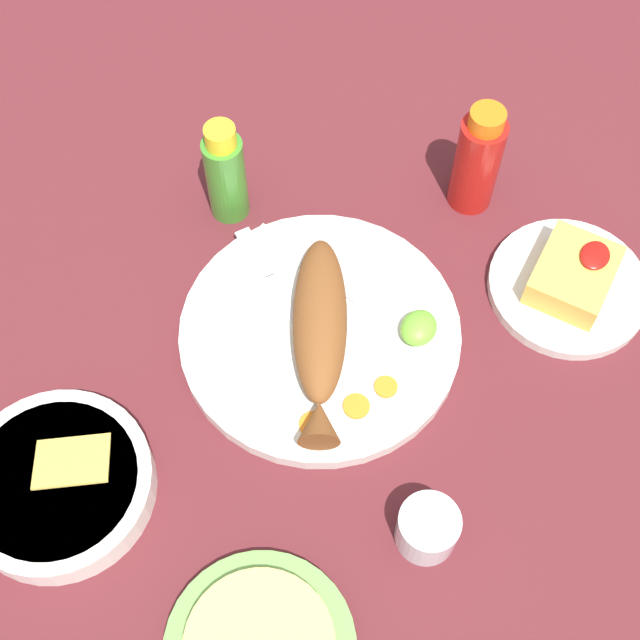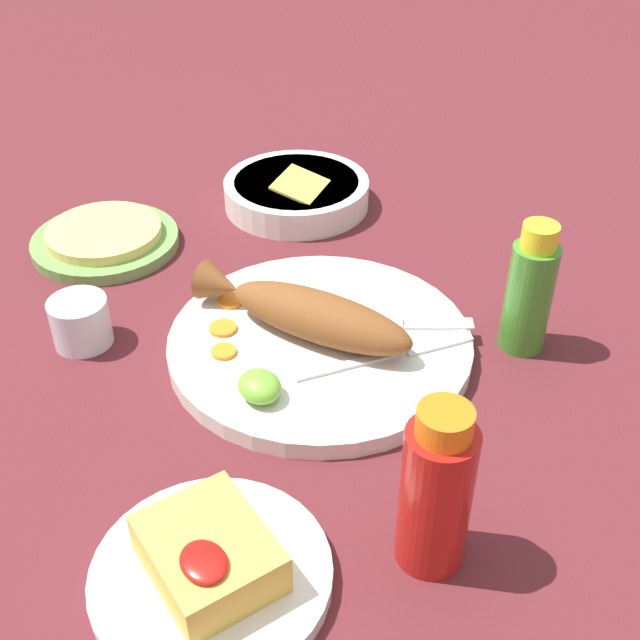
# 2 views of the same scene
# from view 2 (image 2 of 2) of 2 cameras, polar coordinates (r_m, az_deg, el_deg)

# --- Properties ---
(ground_plane) EXTENTS (4.00, 4.00, 0.00)m
(ground_plane) POSITION_cam_2_polar(r_m,az_deg,el_deg) (0.80, -0.00, -2.19)
(ground_plane) COLOR #561E23
(main_plate) EXTENTS (0.30, 0.30, 0.02)m
(main_plate) POSITION_cam_2_polar(r_m,az_deg,el_deg) (0.80, -0.00, -1.68)
(main_plate) COLOR silver
(main_plate) RESTS_ON ground_plane
(fried_fish) EXTENTS (0.23, 0.15, 0.05)m
(fried_fish) POSITION_cam_2_polar(r_m,az_deg,el_deg) (0.78, -0.96, 0.53)
(fried_fish) COLOR brown
(fried_fish) RESTS_ON main_plate
(fork_near) EXTENTS (0.12, 0.16, 0.00)m
(fork_near) POSITION_cam_2_polar(r_m,az_deg,el_deg) (0.81, 5.29, -0.26)
(fork_near) COLOR silver
(fork_near) RESTS_ON main_plate
(fork_far) EXTENTS (0.05, 0.18, 0.00)m
(fork_far) POSITION_cam_2_polar(r_m,az_deg,el_deg) (0.77, 5.46, -2.36)
(fork_far) COLOR silver
(fork_far) RESTS_ON main_plate
(carrot_slice_near) EXTENTS (0.03, 0.03, 0.00)m
(carrot_slice_near) POSITION_cam_2_polar(r_m,az_deg,el_deg) (0.84, -6.39, 1.38)
(carrot_slice_near) COLOR orange
(carrot_slice_near) RESTS_ON main_plate
(carrot_slice_mid) EXTENTS (0.03, 0.03, 0.00)m
(carrot_slice_mid) POSITION_cam_2_polar(r_m,az_deg,el_deg) (0.80, -6.92, -0.59)
(carrot_slice_mid) COLOR orange
(carrot_slice_mid) RESTS_ON main_plate
(carrot_slice_far) EXTENTS (0.02, 0.02, 0.00)m
(carrot_slice_far) POSITION_cam_2_polar(r_m,az_deg,el_deg) (0.77, -6.86, -2.25)
(carrot_slice_far) COLOR orange
(carrot_slice_far) RESTS_ON main_plate
(lime_wedge_main) EXTENTS (0.04, 0.04, 0.02)m
(lime_wedge_main) POSITION_cam_2_polar(r_m,az_deg,el_deg) (0.72, -4.31, -4.73)
(lime_wedge_main) COLOR #6BB233
(lime_wedge_main) RESTS_ON main_plate
(hot_sauce_bottle_red) EXTENTS (0.05, 0.05, 0.14)m
(hot_sauce_bottle_red) POSITION_cam_2_polar(r_m,az_deg,el_deg) (0.58, 8.26, -11.98)
(hot_sauce_bottle_red) COLOR #B21914
(hot_sauce_bottle_red) RESTS_ON ground_plane
(hot_sauce_bottle_green) EXTENTS (0.05, 0.05, 0.14)m
(hot_sauce_bottle_green) POSITION_cam_2_polar(r_m,az_deg,el_deg) (0.80, 14.67, 1.95)
(hot_sauce_bottle_green) COLOR #3D8428
(hot_sauce_bottle_green) RESTS_ON ground_plane
(salt_cup) EXTENTS (0.06, 0.06, 0.05)m
(salt_cup) POSITION_cam_2_polar(r_m,az_deg,el_deg) (0.84, -16.63, -0.30)
(salt_cup) COLOR silver
(salt_cup) RESTS_ON ground_plane
(side_plate_fries) EXTENTS (0.18, 0.18, 0.01)m
(side_plate_fries) POSITION_cam_2_polar(r_m,az_deg,el_deg) (0.61, -7.71, -17.55)
(side_plate_fries) COLOR silver
(side_plate_fries) RESTS_ON ground_plane
(fries_pile) EXTENTS (0.10, 0.08, 0.04)m
(fries_pile) POSITION_cam_2_polar(r_m,az_deg,el_deg) (0.59, -7.92, -16.14)
(fries_pile) COLOR gold
(fries_pile) RESTS_ON side_plate_fries
(guacamole_bowl) EXTENTS (0.19, 0.19, 0.05)m
(guacamole_bowl) POSITION_cam_2_polar(r_m,az_deg,el_deg) (1.05, -1.67, 9.14)
(guacamole_bowl) COLOR white
(guacamole_bowl) RESTS_ON ground_plane
(tortilla_plate) EXTENTS (0.17, 0.17, 0.01)m
(tortilla_plate) POSITION_cam_2_polar(r_m,az_deg,el_deg) (1.00, -15.01, 5.40)
(tortilla_plate) COLOR #6B9E4C
(tortilla_plate) RESTS_ON ground_plane
(tortilla_stack) EXTENTS (0.14, 0.14, 0.01)m
(tortilla_stack) POSITION_cam_2_polar(r_m,az_deg,el_deg) (0.99, -15.13, 6.04)
(tortilla_stack) COLOR #E0C666
(tortilla_stack) RESTS_ON tortilla_plate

